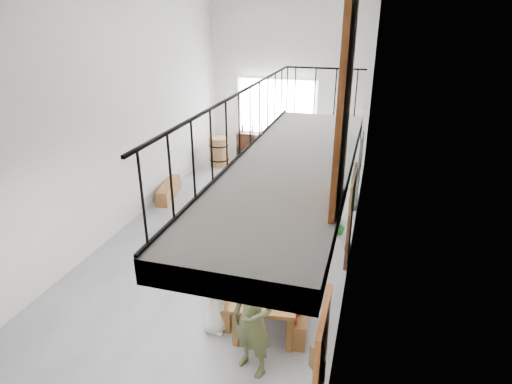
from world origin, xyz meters
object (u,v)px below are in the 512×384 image
(bench_inner, at_px, (233,289))
(host_standing, at_px, (253,319))
(bicycle_near, at_px, (284,150))
(tasting_table, at_px, (271,273))
(side_bench, at_px, (169,190))
(serving_counter, at_px, (262,146))
(oak_barrel, at_px, (219,152))

(bench_inner, xyz_separation_m, host_standing, (0.83, -1.51, 0.71))
(bicycle_near, bearing_deg, tasting_table, -147.91)
(side_bench, relative_size, host_standing, 0.81)
(bench_inner, xyz_separation_m, bicycle_near, (-0.82, 7.95, 0.22))
(side_bench, relative_size, bicycle_near, 0.91)
(side_bench, relative_size, serving_counter, 0.85)
(oak_barrel, distance_m, bicycle_near, 2.28)
(serving_counter, bearing_deg, bench_inner, -74.61)
(host_standing, bearing_deg, serving_counter, 127.90)
(oak_barrel, xyz_separation_m, serving_counter, (1.21, 1.12, -0.03))
(side_bench, xyz_separation_m, oak_barrel, (0.44, 2.94, 0.29))
(oak_barrel, distance_m, host_standing, 9.19)
(tasting_table, distance_m, host_standing, 1.53)
(tasting_table, distance_m, side_bench, 5.65)
(bench_inner, distance_m, host_standing, 1.86)
(tasting_table, bearing_deg, bench_inner, 172.64)
(oak_barrel, bearing_deg, side_bench, -98.58)
(host_standing, bearing_deg, bicycle_near, 123.24)
(bicycle_near, bearing_deg, oak_barrel, 138.45)
(tasting_table, bearing_deg, side_bench, 128.11)
(side_bench, xyz_separation_m, serving_counter, (1.65, 4.06, 0.26))
(side_bench, bearing_deg, bicycle_near, 58.20)
(tasting_table, relative_size, bench_inner, 1.39)
(tasting_table, xyz_separation_m, bicycle_near, (-1.53, 7.95, -0.27))
(bench_inner, bearing_deg, oak_barrel, 105.92)
(bench_inner, height_order, serving_counter, serving_counter)
(bicycle_near, bearing_deg, serving_counter, 106.36)
(host_standing, height_order, bicycle_near, host_standing)
(tasting_table, height_order, serving_counter, serving_counter)
(host_standing, relative_size, bicycle_near, 1.12)
(bench_inner, relative_size, bicycle_near, 1.14)
(oak_barrel, xyz_separation_m, bicycle_near, (2.03, 1.05, -0.07))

